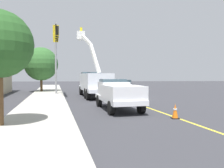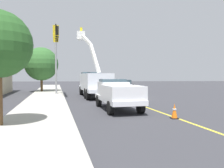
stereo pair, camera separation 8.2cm
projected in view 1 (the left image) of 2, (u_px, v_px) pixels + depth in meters
The scene contains 11 objects.
ground at pixel (119, 97), 23.53m from camera, with size 120.00×120.00×0.00m, color #38383D.
sidewalk_far_side at pixel (46, 99), 21.71m from camera, with size 60.00×3.60×0.12m, color #B2ADA3.
lane_centre_stripe at pixel (119, 97), 23.53m from camera, with size 50.00×0.16×0.01m, color yellow.
utility_bucket_truck at pixel (94, 82), 24.12m from camera, with size 8.50×3.86×7.68m.
service_pickup_truck at pixel (118, 93), 15.12m from camera, with size 5.87×3.01×2.06m.
passing_minivan at pixel (122, 85), 32.13m from camera, with size 5.05×2.67×1.69m.
traffic_cone_leading at pixel (175, 111), 12.10m from camera, with size 0.40×0.40×0.82m.
traffic_cone_mid_front at pixel (123, 97), 20.53m from camera, with size 0.40×0.40×0.72m.
traffic_cone_mid_rear at pixel (104, 90), 28.66m from camera, with size 0.40×0.40×0.82m.
traffic_signal_mast at pixel (56, 45), 24.58m from camera, with size 6.36×1.33×8.08m.
street_tree_right at pixel (41, 64), 30.80m from camera, with size 4.58×4.58×6.16m.
Camera 1 is at (-23.32, 2.63, 2.36)m, focal length 35.94 mm.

